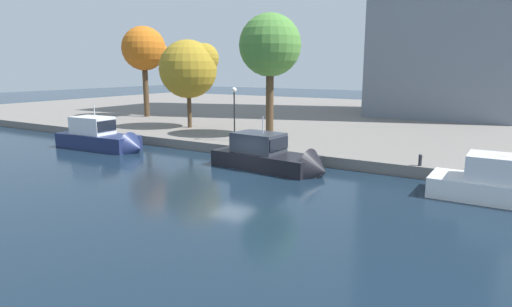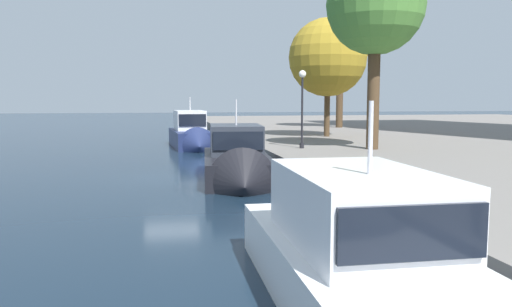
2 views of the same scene
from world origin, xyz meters
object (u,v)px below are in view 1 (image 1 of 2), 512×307
Objects in this scene: motor_yacht_0 at (102,140)px; motor_yacht_1 at (273,159)px; tree_0 at (146,49)px; tree_1 at (271,43)px; mooring_bollard_1 at (420,160)px; tree_2 at (190,69)px; lamp_post at (234,107)px.

motor_yacht_1 is at bearing -0.03° from motor_yacht_0.
tree_0 is (-10.10, 15.53, 8.37)m from motor_yacht_0.
tree_1 is (-5.10, 8.66, 8.26)m from motor_yacht_1.
tree_2 is at bearing 164.79° from mooring_bollard_1.
tree_2 is (-8.48, 4.61, 3.12)m from lamp_post.
tree_1 is at bearing 72.34° from lamp_post.
tree_0 is 12.72m from tree_2.
tree_0 is 1.25× the size of tree_2.
motor_yacht_0 is 12.03m from tree_2.
motor_yacht_1 is 0.97× the size of tree_2.
tree_1 is at bearing 37.73° from motor_yacht_0.
mooring_bollard_1 is at bearing -22.24° from tree_1.
tree_2 is at bearing 79.46° from motor_yacht_0.
lamp_post reaches higher than mooring_bollard_1.
tree_2 is (-23.83, 6.48, 5.58)m from mooring_bollard_1.
motor_yacht_1 is 18.55m from tree_2.
mooring_bollard_1 is 25.32m from tree_2.
lamp_post is at bearing 148.12° from motor_yacht_1.
motor_yacht_0 reaches higher than mooring_bollard_1.
motor_yacht_1 is at bearing -36.89° from lamp_post.
tree_1 is at bearing 125.48° from motor_yacht_1.
mooring_bollard_1 is (9.01, 2.89, 0.46)m from motor_yacht_1.
motor_yacht_1 is at bearing -162.20° from mooring_bollard_1.
mooring_bollard_1 is at bearing -18.30° from tree_0.
tree_1 is at bearing -15.56° from tree_0.
motor_yacht_0 reaches higher than motor_yacht_1.
tree_2 is at bearing -24.43° from tree_0.
tree_0 reaches higher than tree_1.
tree_2 is (1.27, 10.36, 5.97)m from motor_yacht_0.
tree_1 reaches higher than motor_yacht_0.
mooring_bollard_1 is 37.93m from tree_0.
lamp_post reaches higher than motor_yacht_0.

